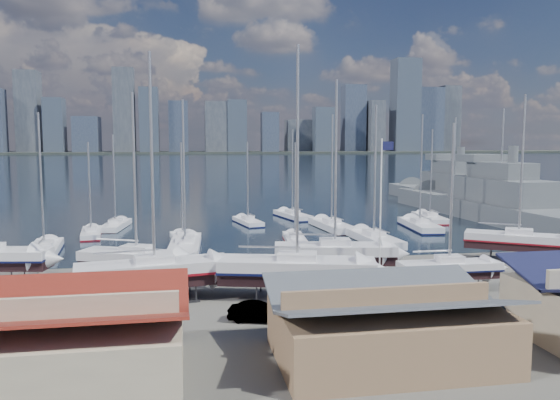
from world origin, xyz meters
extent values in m
plane|color=#605E59|center=(0.00, -10.00, 0.00)|extent=(1400.00, 1400.00, 0.00)
cube|color=#172237|center=(0.00, 300.00, -0.15)|extent=(1400.00, 600.00, 0.40)
cube|color=#2D332D|center=(0.00, 560.00, 1.10)|extent=(1400.00, 80.00, 2.20)
cube|color=#595E66|center=(-168.55, 559.47, 44.11)|extent=(22.49, 24.47, 83.83)
cube|color=#3D4756|center=(-141.97, 552.31, 30.18)|extent=(19.55, 21.83, 55.97)
cube|color=#475166|center=(-111.19, 558.58, 20.77)|extent=(26.03, 30.49, 37.14)
cube|color=#595E66|center=(-70.96, 546.95, 46.02)|extent=(21.60, 16.58, 87.63)
cube|color=#3D4756|center=(-45.38, 548.38, 36.00)|extent=(19.42, 28.42, 67.60)
cube|color=#475166|center=(-15.00, 551.59, 29.25)|extent=(20.24, 23.80, 54.09)
cube|color=#595E66|center=(25.78, 548.33, 29.20)|extent=(24.62, 19.72, 54.00)
cube|color=#3D4756|center=(47.64, 546.55, 30.18)|extent=(20.75, 17.93, 55.97)
cube|color=#475166|center=(84.09, 544.87, 23.71)|extent=(18.36, 16.25, 43.03)
cube|color=#595E66|center=(120.24, 563.78, 20.05)|extent=(28.49, 22.03, 35.69)
cube|color=#3D4756|center=(145.71, 546.00, 26.75)|extent=(23.34, 17.87, 49.11)
cube|color=#475166|center=(184.98, 560.84, 40.18)|extent=(25.35, 19.79, 75.95)
cube|color=#595E66|center=(208.39, 554.33, 31.04)|extent=(17.00, 27.45, 57.67)
cube|color=#3D4756|center=(245.53, 554.25, 55.22)|extent=(29.28, 24.05, 106.04)
cube|color=#475166|center=(277.54, 563.71, 39.40)|extent=(30.82, 28.37, 74.41)
cube|color=#595E66|center=(307.39, 565.54, 40.94)|extent=(21.74, 17.03, 77.48)
cube|color=#BFB293|center=(-18.00, -26.00, 1.60)|extent=(14.00, 9.00, 3.20)
cube|color=maroon|center=(-18.00, -26.00, 3.80)|extent=(14.70, 9.45, 1.41)
cube|color=#8C6B4C|center=(0.00, -26.00, 1.50)|extent=(12.00, 8.00, 3.00)
cube|color=slate|center=(0.00, -26.00, 3.54)|extent=(12.60, 8.40, 1.27)
cube|color=#2D2D33|center=(-13.05, -12.41, 0.08)|extent=(6.65, 3.88, 0.16)
cube|color=black|center=(-13.05, -12.41, 1.66)|extent=(11.67, 4.59, 0.91)
cube|color=silver|center=(-13.05, -12.41, 2.57)|extent=(11.75, 5.06, 0.91)
cube|color=maroon|center=(-13.05, -12.41, 2.15)|extent=(11.87, 5.11, 0.18)
cube|color=silver|center=(-13.05, -12.41, 3.27)|extent=(3.13, 2.36, 0.50)
cylinder|color=#B2B2B7|center=(-13.05, -12.41, 10.70)|extent=(0.22, 0.22, 15.36)
cube|color=#2D2D33|center=(-14.80, -6.83, 0.08)|extent=(5.91, 4.43, 0.16)
cube|color=black|center=(-14.80, -6.83, 1.59)|extent=(9.88, 6.09, 0.78)
cube|color=silver|center=(-14.80, -6.83, 2.37)|extent=(10.04, 6.47, 0.78)
cube|color=silver|center=(-14.80, -6.83, 3.01)|extent=(2.90, 2.49, 0.50)
cylinder|color=#B2B2B7|center=(-14.80, -6.83, 9.36)|extent=(0.22, 0.22, 13.20)
cube|color=#2D2D33|center=(-2.43, -13.68, 0.08)|extent=(7.02, 4.54, 0.16)
cube|color=black|center=(-2.43, -13.68, 1.67)|extent=(12.09, 5.74, 0.94)
cube|color=silver|center=(-2.43, -13.68, 2.61)|extent=(12.22, 6.22, 0.94)
cube|color=#0B113B|center=(-2.43, -13.68, 2.18)|extent=(12.34, 6.28, 0.19)
cube|color=silver|center=(-2.43, -13.68, 3.33)|extent=(3.35, 2.67, 0.50)
cylinder|color=#B2B2B7|center=(-2.43, -13.68, 11.03)|extent=(0.22, 0.22, 15.89)
cube|color=#2D2D33|center=(2.30, -7.46, 0.08)|extent=(6.22, 3.64, 0.16)
cube|color=black|center=(2.30, -7.46, 1.63)|extent=(10.91, 4.31, 0.85)
cube|color=silver|center=(2.30, -7.46, 2.48)|extent=(10.99, 4.75, 0.85)
cube|color=silver|center=(2.30, -7.46, 3.15)|extent=(2.93, 2.21, 0.50)
cylinder|color=#B2B2B7|center=(2.30, -7.46, 10.08)|extent=(0.22, 0.22, 14.36)
cube|color=#2D2D33|center=(9.80, -14.07, 0.08)|extent=(4.46, 2.09, 0.16)
cube|color=black|center=(9.80, -14.07, 1.52)|extent=(8.09, 2.02, 0.65)
cube|color=silver|center=(9.80, -14.07, 2.17)|extent=(8.09, 2.36, 0.65)
cube|color=#0B113B|center=(9.80, -14.07, 1.87)|extent=(8.17, 2.38, 0.13)
cube|color=silver|center=(9.80, -14.07, 2.74)|extent=(2.03, 1.38, 0.50)
cylinder|color=#B2B2B7|center=(9.80, -14.07, 7.94)|extent=(0.22, 0.22, 10.89)
cube|color=#2D2D33|center=(22.07, -4.70, 0.08)|extent=(6.06, 5.24, 0.16)
cube|color=black|center=(22.07, -4.70, 1.61)|extent=(9.77, 7.67, 0.81)
cube|color=silver|center=(22.07, -4.70, 2.42)|extent=(10.01, 8.02, 0.81)
cube|color=maroon|center=(22.07, -4.70, 2.04)|extent=(10.11, 8.10, 0.16)
cube|color=silver|center=(22.07, -4.70, 3.07)|extent=(3.06, 2.83, 0.50)
cylinder|color=#B2B2B7|center=(22.07, -4.70, 9.67)|extent=(0.22, 0.22, 13.70)
cube|color=black|center=(-25.48, 7.07, -0.28)|extent=(3.53, 10.58, 0.83)
cube|color=silver|center=(-25.48, 7.07, 0.55)|extent=(3.96, 10.63, 0.83)
cube|color=#0B113B|center=(-25.48, 7.07, 0.17)|extent=(4.00, 10.73, 0.17)
cube|color=silver|center=(-25.48, 7.07, 1.21)|extent=(2.00, 2.76, 0.50)
cylinder|color=#B2B2B7|center=(-25.48, 7.07, 7.97)|extent=(0.22, 0.22, 14.02)
cube|color=black|center=(-22.47, 18.17, -0.21)|extent=(2.97, 8.45, 0.66)
cube|color=silver|center=(-22.47, 18.17, 0.45)|extent=(3.32, 8.49, 0.66)
cube|color=maroon|center=(-22.47, 18.17, 0.14)|extent=(3.35, 8.58, 0.13)
cube|color=silver|center=(-22.47, 18.17, 1.03)|extent=(1.63, 2.22, 0.50)
cylinder|color=#B2B2B7|center=(-22.47, 18.17, 6.36)|extent=(0.22, 0.22, 11.16)
cube|color=black|center=(-20.17, 24.11, -0.24)|extent=(3.28, 9.18, 0.72)
cube|color=silver|center=(-20.17, 24.11, 0.48)|extent=(3.65, 9.23, 0.72)
cube|color=silver|center=(-20.17, 24.11, 1.09)|extent=(1.79, 2.42, 0.50)
cylinder|color=#B2B2B7|center=(-20.17, 24.11, 6.90)|extent=(0.22, 0.22, 12.12)
cube|color=black|center=(-10.73, 6.83, -0.32)|extent=(3.40, 11.57, 0.91)
cube|color=silver|center=(-10.73, 6.83, 0.60)|extent=(3.88, 11.60, 0.91)
cube|color=#0B113B|center=(-10.73, 6.83, 0.18)|extent=(3.92, 11.71, 0.18)
cube|color=silver|center=(-10.73, 6.83, 1.31)|extent=(2.09, 2.97, 0.50)
cylinder|color=#B2B2B7|center=(-10.73, 6.83, 8.77)|extent=(0.22, 0.22, 15.43)
cube|color=black|center=(-11.01, 11.71, -0.21)|extent=(2.90, 8.41, 0.66)
cube|color=silver|center=(-11.01, 11.71, 0.45)|extent=(3.24, 8.45, 0.66)
cube|color=silver|center=(-11.01, 11.71, 1.03)|extent=(1.61, 2.21, 0.50)
cylinder|color=#B2B2B7|center=(-11.01, 11.71, 6.34)|extent=(0.22, 0.22, 11.13)
cube|color=black|center=(-1.66, 24.88, -0.22)|extent=(3.57, 8.52, 0.66)
cube|color=silver|center=(-1.66, 24.88, 0.45)|extent=(3.91, 8.59, 0.66)
cube|color=#0B113B|center=(-1.66, 24.88, 0.14)|extent=(3.95, 8.67, 0.13)
cube|color=silver|center=(-1.66, 24.88, 1.03)|extent=(1.77, 2.31, 0.50)
cylinder|color=#B2B2B7|center=(-1.66, 24.88, 6.38)|extent=(0.22, 0.22, 11.20)
cube|color=black|center=(2.11, 9.08, -0.21)|extent=(2.73, 8.39, 0.66)
cube|color=silver|center=(2.11, 9.08, 0.45)|extent=(3.08, 8.42, 0.66)
cube|color=maroon|center=(2.11, 9.08, 0.14)|extent=(3.11, 8.51, 0.13)
cube|color=silver|center=(2.11, 9.08, 1.03)|extent=(1.57, 2.18, 0.50)
cylinder|color=#B2B2B7|center=(2.11, 9.08, 6.34)|extent=(0.22, 0.22, 11.12)
cube|color=black|center=(9.11, 18.24, -0.30)|extent=(3.68, 11.06, 0.87)
cube|color=silver|center=(9.11, 18.24, 0.57)|extent=(4.13, 11.10, 0.87)
cube|color=silver|center=(9.11, 18.24, 1.25)|extent=(2.09, 2.88, 0.50)
cylinder|color=#B2B2B7|center=(9.11, 18.24, 8.33)|extent=(0.22, 0.22, 14.64)
cube|color=black|center=(6.00, 29.95, -0.26)|extent=(4.33, 9.90, 0.77)
cube|color=silver|center=(6.00, 29.95, 0.51)|extent=(4.72, 9.99, 0.77)
cube|color=#0B113B|center=(6.00, 29.95, 0.16)|extent=(4.77, 10.09, 0.15)
cube|color=silver|center=(6.00, 29.95, 1.15)|extent=(2.10, 2.70, 0.50)
cylinder|color=#B2B2B7|center=(6.00, 29.95, 7.40)|extent=(0.22, 0.22, 13.01)
cube|color=black|center=(11.32, 7.44, -0.31)|extent=(3.30, 11.38, 0.90)
cube|color=silver|center=(11.32, 7.44, 0.59)|extent=(3.78, 11.40, 0.90)
cube|color=silver|center=(11.32, 7.44, 1.29)|extent=(2.04, 2.91, 0.50)
cylinder|color=#B2B2B7|center=(11.32, 7.44, 8.63)|extent=(0.22, 0.22, 15.18)
cube|color=black|center=(21.18, 16.44, -0.30)|extent=(3.65, 11.09, 0.87)
cube|color=silver|center=(21.18, 16.44, 0.57)|extent=(4.11, 11.13, 0.87)
cube|color=#0B113B|center=(21.18, 16.44, 0.17)|extent=(4.15, 11.24, 0.17)
cube|color=silver|center=(21.18, 16.44, 1.26)|extent=(2.09, 2.89, 0.50)
cylinder|color=#B2B2B7|center=(21.18, 16.44, 8.36)|extent=(0.22, 0.22, 14.69)
cube|color=black|center=(25.97, 23.33, -0.26)|extent=(3.18, 9.78, 0.77)
cube|color=silver|center=(25.97, 23.33, 0.51)|extent=(3.58, 9.82, 0.77)
cube|color=maroon|center=(25.97, 23.33, 0.16)|extent=(3.61, 9.92, 0.15)
cube|color=silver|center=(25.97, 23.33, 1.15)|extent=(1.83, 2.54, 0.50)
cylinder|color=#B2B2B7|center=(25.97, 23.33, 7.38)|extent=(0.22, 0.22, 12.98)
cube|color=#575C60|center=(36.41, 21.65, 0.53)|extent=(10.88, 53.76, 4.81)
cube|color=#575C60|center=(36.41, 21.65, 4.74)|extent=(7.65, 18.98, 3.60)
cube|color=#575C60|center=(36.41, 21.65, 7.74)|extent=(5.59, 10.90, 2.40)
cube|color=#575C60|center=(36.18, 26.98, 9.44)|extent=(6.21, 5.60, 1.20)
cylinder|color=#B2B2B7|center=(36.41, 21.65, 12.94)|extent=(0.30, 0.30, 8.00)
cube|color=#575C60|center=(39.58, 42.19, 0.47)|extent=(7.52, 46.80, 4.21)
cube|color=#575C60|center=(39.58, 42.19, 4.38)|extent=(6.00, 16.38, 3.60)
cube|color=#575C60|center=(39.58, 42.19, 7.38)|extent=(4.50, 9.36, 2.40)
cube|color=#575C60|center=(39.58, 46.87, 9.08)|extent=(5.24, 4.68, 1.20)
cylinder|color=#B2B2B7|center=(39.58, 42.19, 12.58)|extent=(0.30, 0.30, 8.00)
imported|color=gray|center=(-13.46, -20.77, 0.69)|extent=(3.14, 4.34, 1.37)
imported|color=gray|center=(-6.09, -18.44, 0.65)|extent=(4.15, 2.51, 1.29)
imported|color=gray|center=(3.64, -20.85, 0.75)|extent=(3.65, 5.83, 1.50)
imported|color=gray|center=(9.47, -21.82, 0.69)|extent=(2.96, 5.05, 1.37)
cylinder|color=white|center=(5.48, -10.10, 6.10)|extent=(0.12, 0.12, 12.21)
cube|color=#151742|center=(5.99, -10.10, 11.60)|extent=(1.02, 0.05, 0.71)
camera|label=1|loc=(-10.81, -53.39, 11.85)|focal=35.00mm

